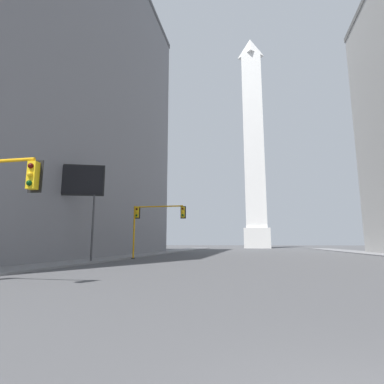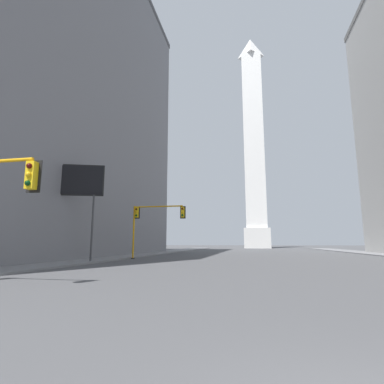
{
  "view_description": "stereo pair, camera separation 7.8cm",
  "coord_description": "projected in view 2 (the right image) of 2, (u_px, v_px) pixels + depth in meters",
  "views": [
    {
      "loc": [
        -1.44,
        -2.82,
        1.71
      ],
      "look_at": [
        -13.42,
        57.14,
        12.07
      ],
      "focal_mm": 28.0,
      "sensor_mm": 36.0,
      "label": 1
    },
    {
      "loc": [
        -1.36,
        -2.81,
        1.71
      ],
      "look_at": [
        -13.42,
        57.14,
        12.07
      ],
      "focal_mm": 28.0,
      "sensor_mm": 36.0,
      "label": 2
    }
  ],
  "objects": [
    {
      "name": "traffic_light_mid_left",
      "position": [
        151.0,
        218.0,
        32.13
      ],
      "size": [
        5.9,
        0.52,
        5.65
      ],
      "color": "orange",
      "rests_on": "ground_plane"
    },
    {
      "name": "sidewalk_left",
      "position": [
        130.0,
        256.0,
        38.12
      ],
      "size": [
        5.0,
        112.71,
        0.15
      ],
      "primitive_type": "cube",
      "color": "slate",
      "rests_on": "ground_plane"
    },
    {
      "name": "billboard_sign",
      "position": [
        76.0,
        184.0,
        26.57
      ],
      "size": [
        4.64,
        1.8,
        8.62
      ],
      "color": "#3F3F42",
      "rests_on": "ground_plane"
    },
    {
      "name": "obelisk",
      "position": [
        254.0,
        142.0,
        98.72
      ],
      "size": [
        7.95,
        7.95,
        72.18
      ],
      "color": "silver",
      "rests_on": "ground_plane"
    },
    {
      "name": "building_left",
      "position": [
        40.0,
        82.0,
        38.29
      ],
      "size": [
        19.54,
        51.44,
        44.09
      ],
      "color": "slate",
      "rests_on": "ground_plane"
    }
  ]
}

